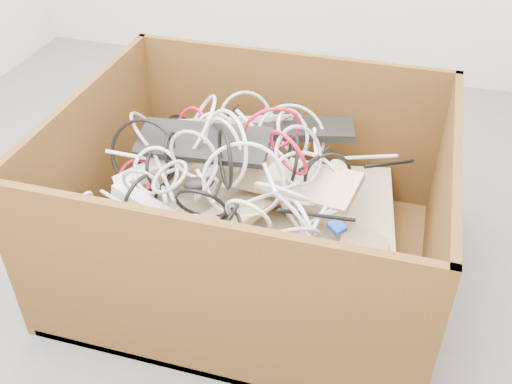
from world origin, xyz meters
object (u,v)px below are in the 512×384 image
(power_strip_right, at_px, (149,207))
(vga_plug, at_px, (337,227))
(power_strip_left, at_px, (156,167))
(cardboard_box, at_px, (250,230))

(power_strip_right, height_order, vga_plug, power_strip_right)
(power_strip_left, height_order, power_strip_right, power_strip_left)
(power_strip_left, bearing_deg, power_strip_right, -113.40)
(vga_plug, bearing_deg, power_strip_right, -136.88)
(cardboard_box, xyz_separation_m, power_strip_left, (-0.31, -0.01, 0.21))
(power_strip_right, bearing_deg, power_strip_left, 122.93)
(cardboard_box, bearing_deg, power_strip_left, -177.90)
(power_strip_left, xyz_separation_m, power_strip_right, (0.05, -0.17, -0.03))
(vga_plug, bearing_deg, power_strip_left, -152.79)
(cardboard_box, height_order, vga_plug, cardboard_box)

